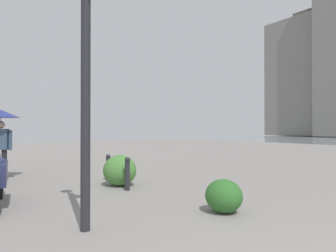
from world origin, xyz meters
The scene contains 7 objects.
building_highrise centered at (40.28, -65.28, 13.26)m, with size 14.50×14.01×28.58m.
lamppost centered at (4.10, 0.92, 2.72)m, with size 0.98×0.28×4.09m.
pedestrian centered at (9.81, 1.42, 1.60)m, with size 1.00×1.00×2.03m.
bollard_near centered at (6.39, -0.92, 0.42)m, with size 0.13×0.13×0.80m.
bollard_mid centered at (7.92, -1.09, 0.40)m, with size 0.13×0.13×0.76m.
shrub_low centered at (7.05, -1.04, 0.40)m, with size 0.94×0.84×0.80m.
shrub_round centered at (3.65, -1.42, 0.29)m, with size 0.69×0.62×0.59m.
Camera 1 is at (-0.29, 2.47, 1.48)m, focal length 33.05 mm.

